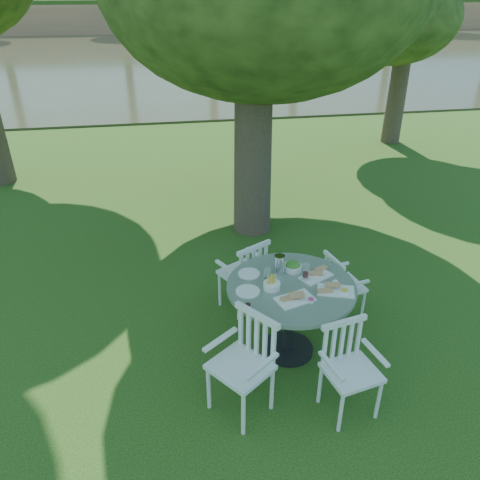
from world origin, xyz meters
name	(u,v)px	position (x,y,z in m)	size (l,w,h in m)	color
ground	(243,307)	(0.00, 0.00, 0.00)	(140.00, 140.00, 0.00)	#17360B
table	(290,300)	(0.35, -0.84, 0.68)	(1.32, 1.32, 0.86)	black
chair_ne	(339,282)	(1.07, -0.36, 0.49)	(0.47, 0.49, 0.83)	white
chair_nw	(247,271)	(0.05, -0.04, 0.55)	(0.63, 0.62, 0.94)	white
chair_sw	(248,355)	(-0.22, -1.48, 0.58)	(0.68, 0.68, 0.99)	white
chair_se	(347,360)	(0.66, -1.65, 0.53)	(0.54, 0.51, 0.91)	white
tableware	(288,278)	(0.33, -0.77, 0.90)	(1.19, 0.80, 0.22)	white
river	(168,58)	(0.00, 23.00, 0.00)	(100.00, 28.00, 0.12)	#32341E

